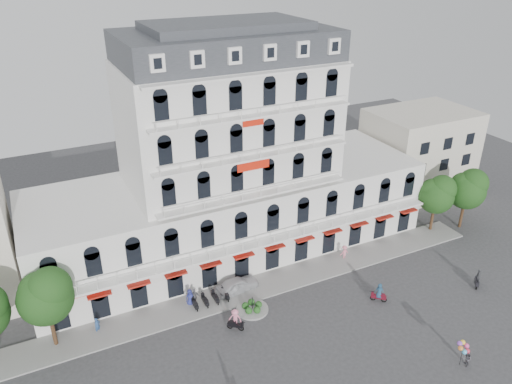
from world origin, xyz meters
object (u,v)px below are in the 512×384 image
object	(u,v)px
rider_east	(379,293)
balloon_vendor	(466,354)
rider_center	(235,319)
rider_northeast	(478,278)
parked_car	(237,285)

from	to	relation	value
rider_east	balloon_vendor	xyz separation A→B (m)	(1.04, -10.13, 0.26)
rider_east	rider_center	bearing A→B (deg)	31.63
rider_northeast	balloon_vendor	xyz separation A→B (m)	(-9.84, -7.54, 0.26)
parked_car	rider_east	world-z (taller)	rider_east
rider_center	rider_northeast	bearing A→B (deg)	29.19
rider_east	balloon_vendor	size ratio (longest dim) A/B	0.87
parked_car	balloon_vendor	bearing A→B (deg)	-150.81
parked_car	balloon_vendor	distance (m)	22.31
rider_center	balloon_vendor	xyz separation A→B (m)	(15.79, -12.69, 0.06)
rider_northeast	balloon_vendor	world-z (taller)	balloon_vendor
rider_east	rider_center	world-z (taller)	rider_center
rider_east	rider_center	xyz separation A→B (m)	(-14.74, 2.56, 0.20)
rider_east	balloon_vendor	distance (m)	10.18
rider_center	balloon_vendor	bearing A→B (deg)	1.76
rider_center	balloon_vendor	world-z (taller)	balloon_vendor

